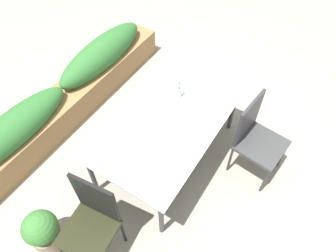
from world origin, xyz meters
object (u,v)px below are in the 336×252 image
object	(u,v)px
dining_table	(168,119)
planter_box	(66,97)
chair_end_left	(92,220)
chair_near_right	(256,136)
flower_vase	(179,90)
potted_plant	(43,232)

from	to	relation	value
dining_table	planter_box	bearing A→B (deg)	94.35
chair_end_left	chair_near_right	bearing A→B (deg)	-124.21
chair_near_right	planter_box	size ratio (longest dim) A/B	0.29
flower_vase	chair_end_left	bearing A→B (deg)	-178.65
chair_near_right	chair_end_left	bearing A→B (deg)	-20.89
chair_near_right	planter_box	bearing A→B (deg)	-70.52
dining_table	flower_vase	distance (m)	0.33
dining_table	flower_vase	bearing A→B (deg)	9.08
dining_table	chair_end_left	bearing A→B (deg)	179.53
chair_near_right	potted_plant	xyz separation A→B (m)	(-1.90, 1.28, -0.26)
chair_end_left	dining_table	bearing A→B (deg)	-97.17
chair_near_right	potted_plant	bearing A→B (deg)	-27.36
flower_vase	potted_plant	bearing A→B (deg)	167.33
planter_box	potted_plant	bearing A→B (deg)	-143.30
chair_end_left	flower_vase	xyz separation A→B (m)	(1.50, 0.04, 0.28)
dining_table	planter_box	size ratio (longest dim) A/B	0.52
dining_table	chair_near_right	xyz separation A→B (m)	(0.41, -0.84, -0.16)
planter_box	flower_vase	bearing A→B (deg)	-74.44
chair_near_right	dining_table	bearing A→B (deg)	-57.06
planter_box	potted_plant	xyz separation A→B (m)	(-1.37, -1.02, -0.04)
dining_table	potted_plant	size ratio (longest dim) A/B	3.26
potted_plant	flower_vase	bearing A→B (deg)	-12.67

